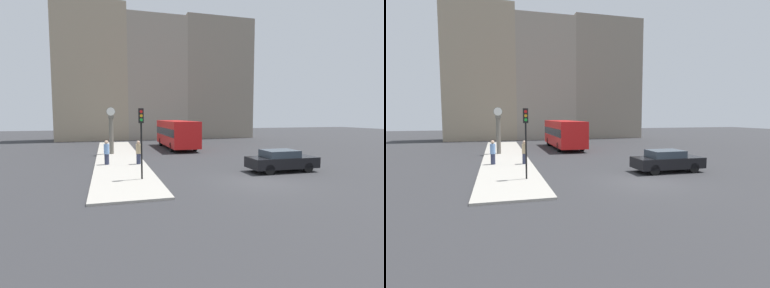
# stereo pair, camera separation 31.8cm
# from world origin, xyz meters

# --- Properties ---
(ground_plane) EXTENTS (120.00, 120.00, 0.00)m
(ground_plane) POSITION_xyz_m (0.00, 0.00, 0.00)
(ground_plane) COLOR #2D2D30
(sidewalk_corner) EXTENTS (3.42, 26.77, 0.11)m
(sidewalk_corner) POSITION_xyz_m (-6.70, 11.38, 0.05)
(sidewalk_corner) COLOR #A39E93
(sidewalk_corner) RESTS_ON ground_plane
(building_row) EXTENTS (28.15, 5.00, 18.38)m
(building_row) POSITION_xyz_m (-0.11, 30.41, 8.92)
(building_row) COLOR gray
(building_row) RESTS_ON ground_plane
(sedan_car) EXTENTS (4.22, 1.77, 1.33)m
(sedan_car) POSITION_xyz_m (2.68, 2.29, 0.68)
(sedan_car) COLOR black
(sedan_car) RESTS_ON ground_plane
(bus_distant) EXTENTS (2.59, 9.37, 2.87)m
(bus_distant) POSITION_xyz_m (-0.56, 16.74, 1.64)
(bus_distant) COLOR red
(bus_distant) RESTS_ON ground_plane
(traffic_light_near) EXTENTS (0.26, 0.24, 3.69)m
(traffic_light_near) POSITION_xyz_m (-5.86, 1.95, 2.76)
(traffic_light_near) COLOR black
(traffic_light_near) RESTS_ON sidewalk_corner
(street_clock) EXTENTS (0.76, 0.47, 4.04)m
(street_clock) POSITION_xyz_m (-7.19, 13.05, 2.02)
(street_clock) COLOR #666056
(street_clock) RESTS_ON sidewalk_corner
(pedestrian_blue_stripe) EXTENTS (0.36, 0.36, 1.65)m
(pedestrian_blue_stripe) POSITION_xyz_m (-7.61, 7.27, 0.93)
(pedestrian_blue_stripe) COLOR #2D334C
(pedestrian_blue_stripe) RESTS_ON sidewalk_corner
(pedestrian_tan_coat) EXTENTS (0.34, 0.34, 1.61)m
(pedestrian_tan_coat) POSITION_xyz_m (-5.52, 6.90, 0.92)
(pedestrian_tan_coat) COLOR #2D334C
(pedestrian_tan_coat) RESTS_ON sidewalk_corner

